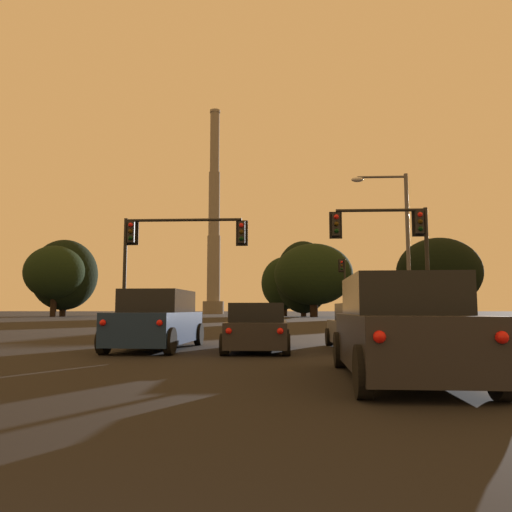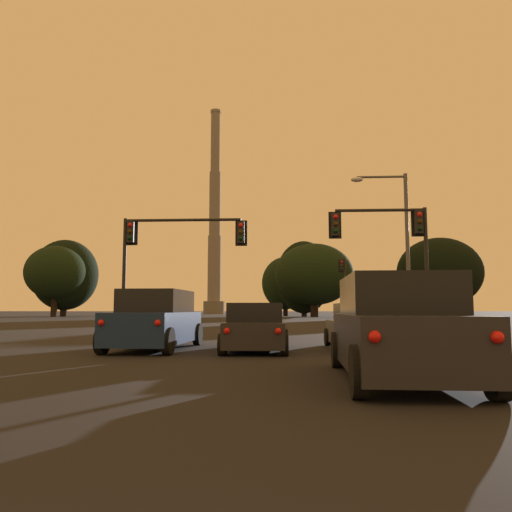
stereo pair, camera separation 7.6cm
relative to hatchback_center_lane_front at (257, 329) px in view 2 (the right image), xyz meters
The scene contains 15 objects.
hatchback_center_lane_front is the anchor object (origin of this frame).
hatchback_right_lane_front 3.33m from the hatchback_center_lane_front, 12.52° to the left, with size 2.02×4.15×1.44m.
suv_left_lane_front 3.27m from the hatchback_center_lane_front, behind, with size 2.28×4.97×1.86m.
suv_right_lane_second 6.67m from the hatchback_center_lane_front, 64.64° to the right, with size 2.23×4.95×1.86m.
traffic_light_overhead_left 10.45m from the hatchback_center_lane_front, 119.65° to the left, with size 6.16×0.50×5.67m.
traffic_light_overhead_right 10.13m from the hatchback_center_lane_front, 51.87° to the left, with size 4.52×0.50×5.83m.
traffic_light_far_right 32.86m from the hatchback_center_lane_front, 78.51° to the left, with size 0.78×0.50×6.02m.
street_lamp 13.23m from the hatchback_center_lane_front, 57.30° to the left, with size 2.91×0.36×8.26m.
smokestack 117.32m from the hatchback_center_lane_front, 98.54° to the left, with size 5.53×5.53×54.87m.
treeline_left_mid 77.03m from the hatchback_center_lane_front, 118.20° to the left, with size 11.11×10.00×13.07m.
treeline_center_left 69.22m from the hatchback_center_lane_front, 86.41° to the left, with size 9.31×8.38×12.71m.
treeline_right_mid 65.54m from the hatchback_center_lane_front, 84.92° to the left, with size 12.61×11.35×11.77m.
treeline_far_right 75.21m from the hatchback_center_lane_front, 89.05° to the left, with size 8.48×7.63×10.69m.
treeline_center_right 68.78m from the hatchback_center_lane_front, 68.42° to the left, with size 13.04×11.74×12.38m.
treeline_far_left 74.52m from the hatchback_center_lane_front, 119.49° to the left, with size 9.93×8.94×11.67m.
Camera 2 is at (1.07, -0.10, 1.26)m, focal length 35.00 mm.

